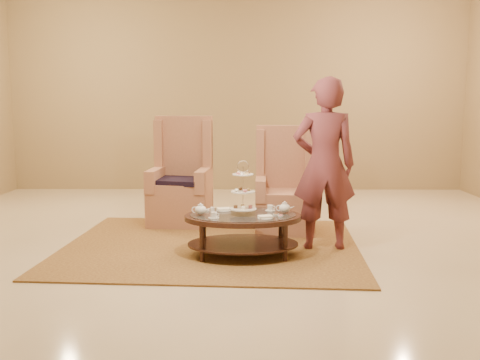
{
  "coord_description": "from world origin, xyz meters",
  "views": [
    {
      "loc": [
        0.14,
        -5.52,
        1.52
      ],
      "look_at": [
        0.09,
        0.2,
        0.71
      ],
      "focal_mm": 40.0,
      "sensor_mm": 36.0,
      "label": 1
    }
  ],
  "objects_px": {
    "armchair_left": "(182,187)",
    "armchair_right": "(284,196)",
    "tea_table": "(243,222)",
    "person": "(324,165)"
  },
  "relations": [
    {
      "from": "armchair_left",
      "to": "armchair_right",
      "type": "height_order",
      "value": "armchair_left"
    },
    {
      "from": "tea_table",
      "to": "person",
      "type": "distance_m",
      "value": 1.05
    },
    {
      "from": "armchair_left",
      "to": "armchair_right",
      "type": "xyz_separation_m",
      "value": [
        1.29,
        -0.42,
        -0.04
      ]
    },
    {
      "from": "tea_table",
      "to": "armchair_left",
      "type": "xyz_separation_m",
      "value": [
        -0.8,
        1.57,
        0.11
      ]
    },
    {
      "from": "armchair_right",
      "to": "armchair_left",
      "type": "bearing_deg",
      "value": 164.05
    },
    {
      "from": "armchair_right",
      "to": "person",
      "type": "relative_size",
      "value": 0.7
    },
    {
      "from": "person",
      "to": "tea_table",
      "type": "bearing_deg",
      "value": 19.49
    },
    {
      "from": "tea_table",
      "to": "armchair_left",
      "type": "bearing_deg",
      "value": 114.81
    },
    {
      "from": "armchair_right",
      "to": "tea_table",
      "type": "bearing_deg",
      "value": -111.18
    },
    {
      "from": "armchair_left",
      "to": "person",
      "type": "height_order",
      "value": "person"
    }
  ]
}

